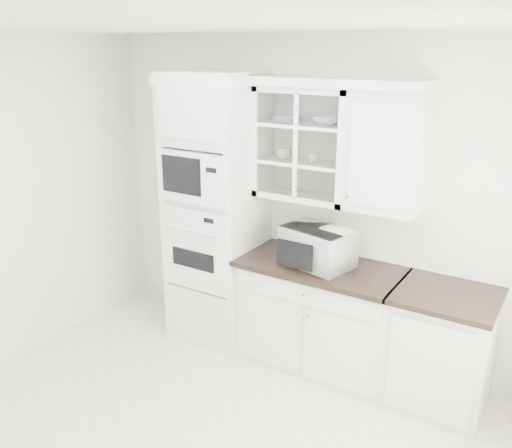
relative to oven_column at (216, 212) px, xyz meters
The scene contains 12 objects.
room_shell 1.37m from the oven_column, 52.79° to the right, with size 4.00×3.50×2.70m.
oven_column is the anchor object (origin of this frame).
base_cabinet_run 1.27m from the oven_column, ahead, with size 1.32×0.67×0.92m.
extra_base_cabinet 2.16m from the oven_column, ahead, with size 0.72×0.67×0.92m.
upper_cabinet_glass 1.03m from the oven_column, 12.10° to the left, with size 0.80×0.33×0.90m.
upper_cabinet_solid 1.60m from the oven_column, ahead, with size 0.55×0.33×0.90m, color white.
crown_molding 1.33m from the oven_column, 11.90° to the left, with size 2.14×0.38×0.07m, color white.
countertop_microwave 1.02m from the oven_column, ahead, with size 0.53×0.44×0.31m, color white.
bowl_a 1.04m from the oven_column, 15.97° to the left, with size 0.21×0.21×0.05m, color white.
bowl_b 1.28m from the oven_column, 11.14° to the left, with size 0.21×0.21×0.07m, color white.
cup_a 0.82m from the oven_column, 14.51° to the left, with size 0.11×0.11×0.09m, color white.
cup_b 1.03m from the oven_column, ahead, with size 0.09×0.09×0.08m, color white.
Camera 1 is at (1.99, -2.27, 2.59)m, focal length 38.00 mm.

